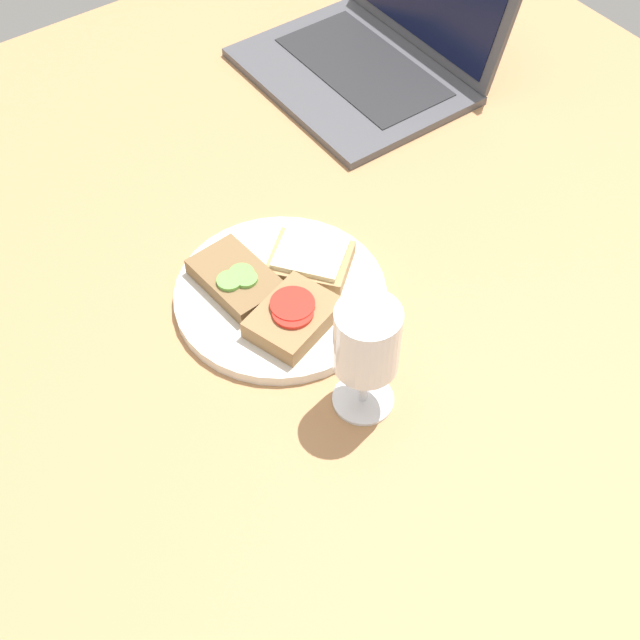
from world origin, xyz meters
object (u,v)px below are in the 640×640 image
Objects in this scene: plate at (281,296)px; wine_glass at (367,345)px; sandwich_with_cucumber at (236,279)px; laptop at (379,43)px; sandwich_with_tomato at (293,317)px; sandwich_with_cheese at (310,260)px.

plate is 19.42cm from wine_glass.
laptop reaches higher than sandwich_with_cucumber.
laptop is at bearing 131.23° from sandwich_with_tomato.
wine_glass is (17.14, -0.81, 9.09)cm from plate.
sandwich_with_cheese is 0.37× the size of laptop.
laptop reaches higher than sandwich_with_cheese.
wine_glass is 61.19cm from laptop.
sandwich_with_tomato is (8.83, 2.01, 0.27)cm from sandwich_with_cucumber.
wine_glass is at bearing -2.72° from plate.
sandwich_with_cucumber is at bearing -167.15° from sandwich_with_tomato.
plate is at bearing -52.00° from laptop.
sandwich_with_cucumber is at bearing -136.82° from plate.
laptop reaches higher than plate.
sandwich_with_cucumber is (-2.68, -8.74, -0.03)cm from sandwich_with_cheese.
sandwich_with_tomato reaches higher than sandwich_with_cheese.
laptop is (-25.93, 41.67, 1.52)cm from sandwich_with_cucumber.
sandwich_with_cheese is 0.82× the size of wine_glass.
sandwich_with_tomato is at bearing -47.59° from sandwich_with_cheese.
laptop is (-29.75, 38.08, 3.41)cm from plate.
wine_glass reaches higher than sandwich_with_tomato.
plate is at bearing 43.18° from sandwich_with_cucumber.
sandwich_with_cheese is 43.64cm from laptop.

